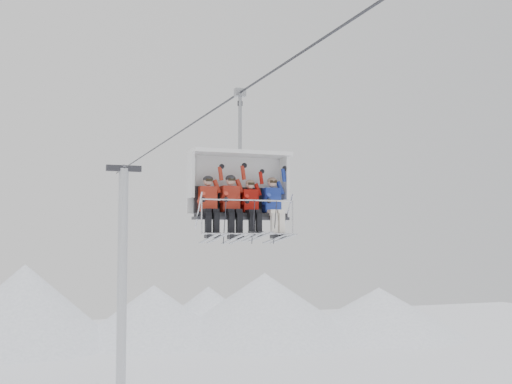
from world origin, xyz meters
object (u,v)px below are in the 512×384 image
object	(u,v)px
skier_far_right	(273,204)
skier_far_left	(209,203)
lift_tower_right	(122,300)
chairlift_carrier	(238,186)
skier_center_right	(251,205)
skier_center_left	(231,203)

from	to	relation	value
skier_far_right	skier_far_left	bearing A→B (deg)	-179.96
lift_tower_right	skier_far_left	bearing A→B (deg)	-92.52
chairlift_carrier	skier_far_right	size ratio (longest dim) A/B	2.24
skier_far_right	skier_center_right	bearing A→B (deg)	-179.14
skier_far_left	skier_center_left	xyz separation A→B (m)	(0.62, 0.00, 0.02)
chairlift_carrier	skier_far_right	xyz separation A→B (m)	(0.90, -0.31, -0.50)
skier_far_left	skier_center_right	xyz separation A→B (m)	(1.18, -0.01, -0.03)
skier_center_left	chairlift_carrier	bearing A→B (deg)	45.64
skier_far_left	skier_center_right	distance (m)	1.18
skier_far_left	lift_tower_right	bearing A→B (deg)	87.48
lift_tower_right	skier_far_left	size ratio (longest dim) A/B	7.66
skier_far_left	skier_center_right	size ratio (longest dim) A/B	1.04
skier_far_right	skier_center_left	bearing A→B (deg)	179.87
lift_tower_right	skier_far_left	xyz separation A→B (m)	(-0.92, -20.91, 4.47)
lift_tower_right	skier_center_left	distance (m)	21.39
skier_center_right	skier_far_right	xyz separation A→B (m)	(0.64, 0.01, 0.04)
lift_tower_right	skier_center_right	bearing A→B (deg)	-89.29
lift_tower_right	skier_far_right	bearing A→B (deg)	-87.54
skier_far_left	skier_center_left	size ratio (longest dim) A/B	0.97
chairlift_carrier	skier_far_right	world-z (taller)	chairlift_carrier
chairlift_carrier	skier_center_right	world-z (taller)	chairlift_carrier
skier_center_left	skier_center_right	xyz separation A→B (m)	(0.56, -0.01, -0.05)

